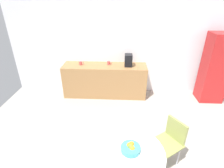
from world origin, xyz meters
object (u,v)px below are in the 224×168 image
locker_cabinet (215,69)px  mug_white (109,63)px  fruit_bowl (131,148)px  chair_olive (171,137)px  coffee_maker (128,60)px  round_table (125,160)px  mug_green (81,63)px

locker_cabinet → mug_white: (-2.77, 0.17, 0.04)m
locker_cabinet → fruit_bowl: 3.51m
chair_olive → coffee_maker: size_ratio=2.59×
round_table → mug_green: size_ratio=8.18×
chair_olive → mug_white: 2.64m
locker_cabinet → round_table: bearing=-131.1°
locker_cabinet → mug_green: locker_cabinet is taller
locker_cabinet → round_table: size_ratio=1.72×
chair_olive → fruit_bowl: 0.92m
locker_cabinet → fruit_bowl: locker_cabinet is taller
round_table → mug_white: bearing=98.4°
round_table → fruit_bowl: (0.07, 0.03, 0.19)m
round_table → coffee_maker: bearing=87.8°
fruit_bowl → mug_green: (-1.25, 2.77, 0.15)m
locker_cabinet → round_table: locker_cabinet is taller
chair_olive → mug_green: size_ratio=6.43×
locker_cabinet → coffee_maker: (-2.24, 0.10, 0.15)m
locker_cabinet → fruit_bowl: bearing=-130.6°
mug_green → coffee_maker: bearing=-0.4°
coffee_maker → round_table: bearing=-92.2°
round_table → chair_olive: 0.95m
fruit_bowl → chair_olive: bearing=36.3°
mug_white → mug_green: bearing=-175.3°
round_table → fruit_bowl: bearing=23.1°
mug_green → round_table: bearing=-67.1°
round_table → chair_olive: (0.77, 0.55, -0.08)m
fruit_bowl → mug_green: mug_green is taller
locker_cabinet → mug_green: size_ratio=14.10×
fruit_bowl → coffee_maker: bearing=89.1°
locker_cabinet → coffee_maker: 2.25m
chair_olive → fruit_bowl: bearing=-143.7°
chair_olive → coffee_maker: (-0.66, 2.24, 0.54)m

